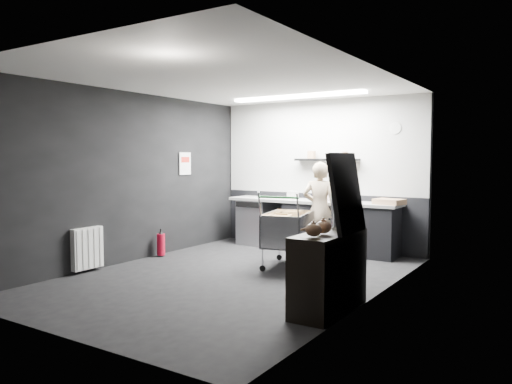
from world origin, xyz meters
The scene contains 22 objects.
floor centered at (0.00, 0.00, 0.00)m, with size 5.50×5.50×0.00m, color black.
ceiling centered at (0.00, 0.00, 2.70)m, with size 5.50×5.50×0.00m, color white.
wall_back centered at (0.00, 2.75, 1.35)m, with size 5.50×5.50×0.00m, color black.
wall_front centered at (0.00, -2.75, 1.35)m, with size 5.50×5.50×0.00m, color black.
wall_left centered at (-2.00, 0.00, 1.35)m, with size 5.50×5.50×0.00m, color black.
wall_right centered at (2.00, 0.00, 1.35)m, with size 5.50×5.50×0.00m, color black.
kitchen_wall_panel centered at (0.00, 2.73, 1.85)m, with size 3.95×0.02×1.70m, color #B8B8B3.
dado_panel centered at (0.00, 2.73, 0.50)m, with size 3.95×0.02×1.00m, color black.
floating_shelf centered at (0.20, 2.62, 1.62)m, with size 1.20×0.22×0.04m, color black.
wall_clock centered at (1.40, 2.72, 2.15)m, with size 0.20×0.20×0.03m, color silver.
poster centered at (-1.98, 1.30, 1.55)m, with size 0.02×0.30×0.40m, color white.
poster_red_band centered at (-1.98, 1.30, 1.62)m, with size 0.01×0.22×0.10m, color red.
radiator centered at (-1.94, -0.90, 0.35)m, with size 0.10×0.50×0.60m, color silver.
ceiling_strip centered at (0.00, 1.85, 2.67)m, with size 2.40×0.20×0.04m, color white.
prep_counter centered at (0.14, 2.42, 0.46)m, with size 3.20×0.61×0.90m.
person centered at (0.38, 1.97, 0.80)m, with size 0.58×0.38×1.59m, color beige.
shopping_cart centered at (0.31, 1.00, 0.53)m, with size 0.82×1.14×1.11m.
sideboard centered at (1.78, -0.66, 0.55)m, with size 0.49×1.14×1.71m.
fire_extinguisher centered at (-1.85, 0.52, 0.22)m, with size 0.13×0.13×0.45m.
cardboard_box centered at (1.43, 2.37, 0.94)m, with size 0.44×0.34×0.09m, color #A87F59.
pink_tub centered at (0.41, 2.42, 1.00)m, with size 0.21×0.21×0.21m, color beige.
white_container centered at (-0.35, 2.37, 0.98)m, with size 0.17×0.13×0.15m, color silver.
Camera 1 is at (3.98, -5.57, 1.66)m, focal length 35.00 mm.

